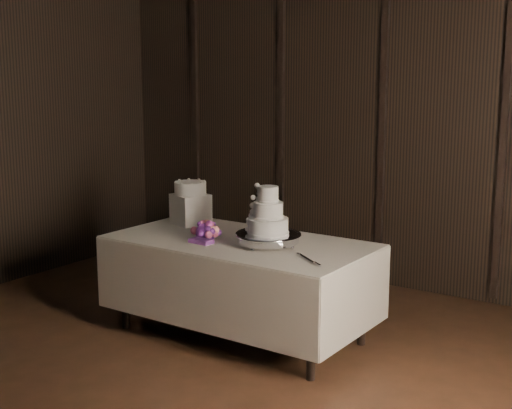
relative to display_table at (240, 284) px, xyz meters
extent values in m
cube|color=black|center=(0.31, 1.90, 1.08)|extent=(6.04, 0.04, 3.04)
cube|color=beige|center=(0.00, 0.00, 0.34)|extent=(1.99, 1.06, 0.01)
cube|color=white|center=(0.00, 0.00, -0.06)|extent=(1.84, 0.94, 0.71)
cylinder|color=silver|center=(0.27, -0.02, 0.39)|extent=(0.59, 0.59, 0.09)
cylinder|color=white|center=(0.27, -0.02, 0.49)|extent=(0.29, 0.29, 0.12)
cylinder|color=white|center=(0.27, -0.02, 0.61)|extent=(0.21, 0.21, 0.12)
cylinder|color=white|center=(0.27, -0.02, 0.73)|extent=(0.15, 0.15, 0.12)
cube|color=white|center=(-0.67, 0.25, 0.47)|extent=(0.33, 0.33, 0.25)
cylinder|color=white|center=(-0.67, 0.25, 0.65)|extent=(0.35, 0.35, 0.11)
cube|color=silver|center=(0.68, -0.19, 0.35)|extent=(0.31, 0.24, 0.01)
camera|label=1|loc=(3.01, -4.26, 1.61)|focal=50.00mm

